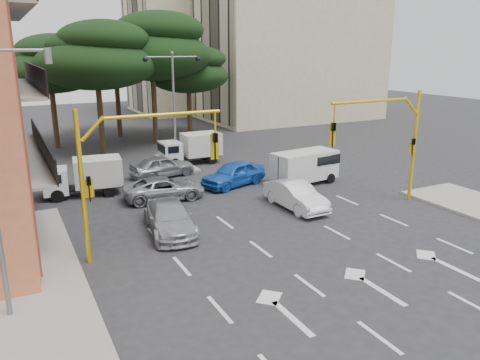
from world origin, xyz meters
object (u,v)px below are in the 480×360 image
object	(u,v)px
car_silver_wagon	(170,218)
car_silver_cross_a	(164,188)
car_white_hatch	(296,195)
signal_mast_right	(391,133)
box_truck_a	(84,177)
car_blue_compact	(233,174)
street_lamp_center	(173,88)
car_silver_cross_b	(162,166)
van_white	(305,167)
box_truck_b	(191,149)
signal_mast_left	(129,161)

from	to	relation	value
car_silver_wagon	car_silver_cross_a	xyz separation A→B (m)	(1.32, 4.72, -0.06)
car_white_hatch	car_silver_cross_a	distance (m)	7.26
signal_mast_right	car_silver_wagon	distance (m)	12.08
car_white_hatch	box_truck_a	bearing A→B (deg)	141.09
car_blue_compact	car_silver_cross_a	bearing A→B (deg)	-98.92
street_lamp_center	car_silver_cross_b	xyz separation A→B (m)	(-2.02, -3.04, -4.71)
car_blue_compact	car_silver_wagon	size ratio (longest dim) A/B	0.92
van_white	box_truck_b	size ratio (longest dim) A/B	0.93
car_white_hatch	car_silver_cross_a	bearing A→B (deg)	139.86
signal_mast_left	car_blue_compact	distance (m)	11.10
car_blue_compact	signal_mast_left	bearing A→B (deg)	-66.43
signal_mast_right	car_silver_cross_a	bearing A→B (deg)	148.34
signal_mast_right	car_silver_cross_b	distance (m)	14.43
street_lamp_center	car_silver_cross_a	size ratio (longest dim) A/B	1.73
car_silver_cross_b	box_truck_b	distance (m)	3.96
signal_mast_left	car_silver_wagon	xyz separation A→B (m)	(2.07, 1.59, -3.20)
street_lamp_center	car_silver_cross_b	bearing A→B (deg)	-123.61
street_lamp_center	signal_mast_left	bearing A→B (deg)	-115.91
car_silver_wagon	car_blue_compact	bearing A→B (deg)	50.84
signal_mast_right	signal_mast_left	world-z (taller)	same
street_lamp_center	box_truck_a	xyz separation A→B (m)	(-7.23, -4.93, -4.36)
signal_mast_right	street_lamp_center	world-z (taller)	street_lamp_center
signal_mast_left	street_lamp_center	bearing A→B (deg)	64.09
signal_mast_right	car_silver_wagon	size ratio (longest dim) A/B	1.28
car_silver_wagon	van_white	distance (m)	10.77
street_lamp_center	box_truck_b	bearing A→B (deg)	-26.57
signal_mast_right	car_silver_cross_b	size ratio (longest dim) A/B	1.43
street_lamp_center	van_white	bearing A→B (deg)	-58.21
signal_mast_left	car_silver_cross_b	distance (m)	12.38
car_silver_cross_a	van_white	bearing A→B (deg)	-91.43
car_silver_wagon	car_silver_cross_a	bearing A→B (deg)	82.84
signal_mast_right	street_lamp_center	distance (m)	15.65
box_truck_a	box_truck_b	bearing A→B (deg)	-54.52
street_lamp_center	box_truck_b	size ratio (longest dim) A/B	1.75
car_silver_cross_b	box_truck_a	size ratio (longest dim) A/B	0.97
car_silver_cross_b	car_white_hatch	bearing A→B (deg)	-163.01
box_truck_a	box_truck_b	size ratio (longest dim) A/B	0.98
car_silver_cross_a	van_white	distance (m)	8.80
car_white_hatch	box_truck_b	distance (m)	11.86
car_silver_cross_a	box_truck_a	world-z (taller)	box_truck_a
signal_mast_left	car_silver_cross_a	world-z (taller)	signal_mast_left
street_lamp_center	box_truck_a	size ratio (longest dim) A/B	1.79
car_silver_cross_a	van_white	size ratio (longest dim) A/B	1.09
box_truck_a	box_truck_b	distance (m)	9.35
car_silver_wagon	box_truck_a	xyz separation A→B (m)	(-2.49, 7.49, 0.38)
car_blue_compact	car_silver_cross_b	size ratio (longest dim) A/B	1.03
signal_mast_right	car_silver_cross_a	xyz separation A→B (m)	(-10.22, 6.30, -3.26)
car_silver_wagon	box_truck_b	bearing A→B (deg)	72.79
car_white_hatch	car_blue_compact	bearing A→B (deg)	99.78
van_white	box_truck_b	xyz separation A→B (m)	(-4.33, 8.10, 0.06)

